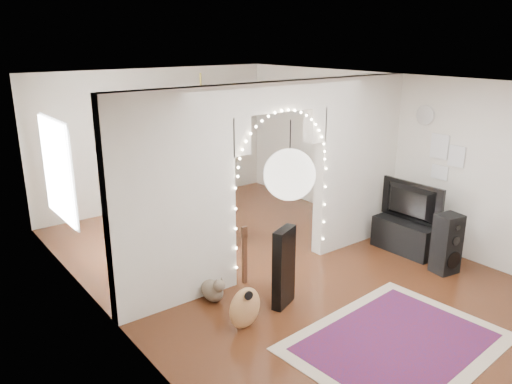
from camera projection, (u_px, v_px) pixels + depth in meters
floor at (277, 267)px, 7.39m from camera, size 7.50×7.50×0.00m
ceiling at (279, 81)px, 6.59m from camera, size 5.00×7.50×0.02m
wall_back at (156, 138)px, 9.84m from camera, size 5.00×0.02×2.70m
wall_left at (105, 216)px, 5.54m from camera, size 0.02×7.50×2.70m
wall_right at (391, 155)px, 8.44m from camera, size 0.02×7.50×2.70m
divider_wall at (278, 174)px, 6.97m from camera, size 5.00×0.20×2.70m
fairy_lights at (284, 167)px, 6.83m from camera, size 1.64×0.04×1.60m
window at (57, 170)px, 6.88m from camera, size 0.04×1.20×1.40m
wall_clock at (426, 115)px, 7.75m from camera, size 0.03×0.31×0.31m
picture_frames at (444, 157)px, 7.63m from camera, size 0.02×0.50×0.70m
paper_lantern at (289, 175)px, 3.80m from camera, size 0.40×0.40×0.40m
ceiling_fan at (201, 92)px, 8.20m from camera, size 1.10×1.10×0.30m
area_rug at (397, 342)px, 5.55m from camera, size 2.45×1.92×0.02m
guitar_case at (284, 268)px, 6.20m from camera, size 0.41×0.27×1.03m
acoustic_guitar at (245, 292)px, 5.70m from camera, size 0.43×0.17×1.07m
tabby_cat at (213, 290)px, 6.39m from camera, size 0.26×0.57×0.38m
floor_speaker at (447, 244)px, 7.11m from camera, size 0.38×0.35×0.88m
media_console at (404, 236)px, 7.86m from camera, size 0.42×1.01×0.50m
tv at (408, 203)px, 7.70m from camera, size 0.16×1.08×0.62m
bookcase at (179, 168)px, 10.02m from camera, size 1.48×0.79×1.48m
dining_table at (163, 174)px, 9.83m from camera, size 1.33×1.01×0.76m
flower_vase at (162, 165)px, 9.78m from camera, size 0.21×0.21×0.19m
dining_chair_left at (203, 233)px, 8.03m from camera, size 0.55×0.56×0.48m
dining_chair_right at (211, 228)px, 8.16m from camera, size 0.65×0.67×0.54m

